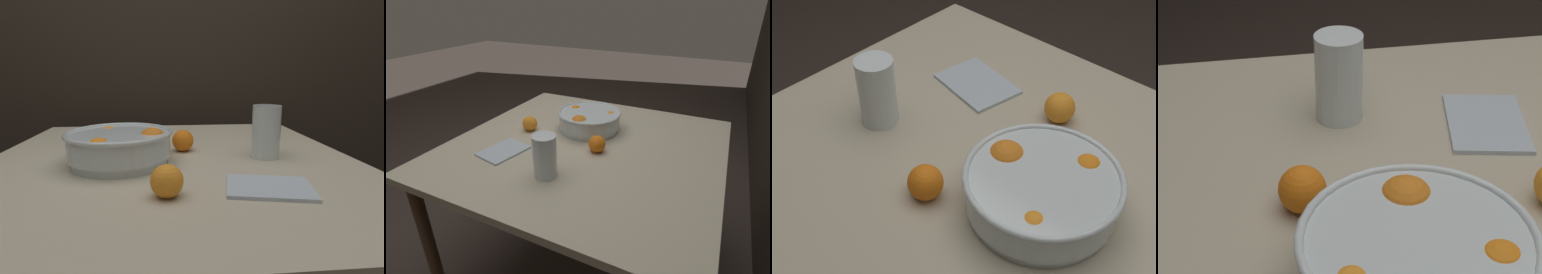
% 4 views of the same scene
% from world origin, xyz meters
% --- Properties ---
extents(dining_table, '(1.07, 1.09, 0.71)m').
position_xyz_m(dining_table, '(0.00, 0.00, 0.64)').
color(dining_table, '#B7AD93').
rests_on(dining_table, ground_plane).
extents(fruit_bowl, '(0.29, 0.29, 0.10)m').
position_xyz_m(fruit_bowl, '(-0.14, -0.05, 0.76)').
color(fruit_bowl, silver).
rests_on(fruit_bowl, dining_table).
extents(juice_glass, '(0.08, 0.08, 0.15)m').
position_xyz_m(juice_glass, '(0.28, -0.03, 0.78)').
color(juice_glass, '#F4A314').
rests_on(juice_glass, dining_table).
extents(orange_loose_near_bowl, '(0.07, 0.07, 0.07)m').
position_xyz_m(orange_loose_near_bowl, '(0.04, 0.07, 0.75)').
color(orange_loose_near_bowl, orange).
rests_on(orange_loose_near_bowl, dining_table).
extents(napkin, '(0.21, 0.17, 0.01)m').
position_xyz_m(napkin, '(0.21, -0.27, 0.72)').
color(napkin, silver).
rests_on(napkin, dining_table).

